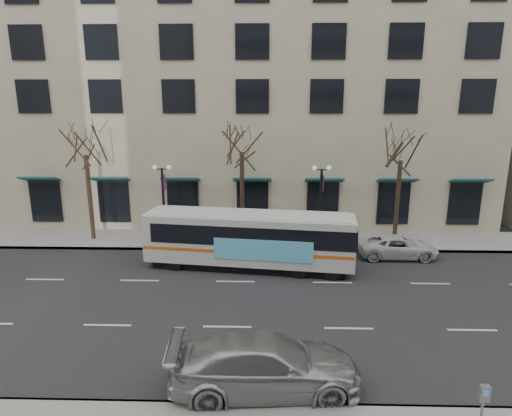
{
  "coord_description": "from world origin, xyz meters",
  "views": [
    {
      "loc": [
        1.61,
        -18.22,
        9.0
      ],
      "look_at": [
        1.08,
        2.03,
        4.0
      ],
      "focal_mm": 30.0,
      "sensor_mm": 36.0,
      "label": 1
    }
  ],
  "objects_px": {
    "tree_far_right": "(402,145)",
    "lamp_post_right": "(321,201)",
    "city_bus": "(251,238)",
    "silver_car": "(265,364)",
    "tree_far_mid": "(242,137)",
    "lamp_post_left": "(164,200)",
    "pay_station": "(484,397)",
    "tree_far_left": "(84,140)",
    "white_pickup": "(398,247)"
  },
  "relations": [
    {
      "from": "tree_far_right",
      "to": "lamp_post_right",
      "type": "height_order",
      "value": "tree_far_right"
    },
    {
      "from": "city_bus",
      "to": "silver_car",
      "type": "relative_size",
      "value": 1.92
    },
    {
      "from": "tree_far_mid",
      "to": "lamp_post_left",
      "type": "bearing_deg",
      "value": -173.15
    },
    {
      "from": "tree_far_mid",
      "to": "lamp_post_left",
      "type": "xyz_separation_m",
      "value": [
        -4.99,
        -0.6,
        -3.96
      ]
    },
    {
      "from": "tree_far_right",
      "to": "pay_station",
      "type": "height_order",
      "value": "tree_far_right"
    },
    {
      "from": "tree_far_mid",
      "to": "lamp_post_left",
      "type": "distance_m",
      "value": 6.4
    },
    {
      "from": "tree_far_left",
      "to": "tree_far_right",
      "type": "xyz_separation_m",
      "value": [
        20.0,
        0.0,
        -0.28
      ]
    },
    {
      "from": "lamp_post_left",
      "to": "pay_station",
      "type": "height_order",
      "value": "lamp_post_left"
    },
    {
      "from": "tree_far_left",
      "to": "lamp_post_left",
      "type": "distance_m",
      "value": 6.29
    },
    {
      "from": "tree_far_right",
      "to": "city_bus",
      "type": "bearing_deg",
      "value": -154.3
    },
    {
      "from": "tree_far_right",
      "to": "lamp_post_right",
      "type": "bearing_deg",
      "value": -173.15
    },
    {
      "from": "tree_far_mid",
      "to": "tree_far_right",
      "type": "height_order",
      "value": "tree_far_mid"
    },
    {
      "from": "silver_car",
      "to": "white_pickup",
      "type": "height_order",
      "value": "silver_car"
    },
    {
      "from": "tree_far_right",
      "to": "white_pickup",
      "type": "distance_m",
      "value": 6.36
    },
    {
      "from": "tree_far_left",
      "to": "tree_far_right",
      "type": "distance_m",
      "value": 20.0
    },
    {
      "from": "lamp_post_left",
      "to": "pay_station",
      "type": "xyz_separation_m",
      "value": [
        12.68,
        -15.97,
        -1.89
      ]
    },
    {
      "from": "tree_far_mid",
      "to": "silver_car",
      "type": "xyz_separation_m",
      "value": [
        1.59,
        -14.97,
        -6.02
      ]
    },
    {
      "from": "lamp_post_right",
      "to": "pay_station",
      "type": "distance_m",
      "value": 16.31
    },
    {
      "from": "tree_far_left",
      "to": "lamp_post_right",
      "type": "distance_m",
      "value": 15.48
    },
    {
      "from": "tree_far_mid",
      "to": "silver_car",
      "type": "relative_size",
      "value": 1.4
    },
    {
      "from": "tree_far_right",
      "to": "white_pickup",
      "type": "bearing_deg",
      "value": -102.37
    },
    {
      "from": "city_bus",
      "to": "pay_station",
      "type": "distance_m",
      "value": 13.98
    },
    {
      "from": "tree_far_mid",
      "to": "silver_car",
      "type": "height_order",
      "value": "tree_far_mid"
    },
    {
      "from": "city_bus",
      "to": "lamp_post_left",
      "type": "bearing_deg",
      "value": 153.45
    },
    {
      "from": "tree_far_left",
      "to": "lamp_post_right",
      "type": "height_order",
      "value": "tree_far_left"
    },
    {
      "from": "white_pickup",
      "to": "lamp_post_right",
      "type": "bearing_deg",
      "value": 65.83
    },
    {
      "from": "silver_car",
      "to": "lamp_post_left",
      "type": "bearing_deg",
      "value": 20.53
    },
    {
      "from": "tree_far_mid",
      "to": "tree_far_right",
      "type": "relative_size",
      "value": 1.06
    },
    {
      "from": "tree_far_mid",
      "to": "white_pickup",
      "type": "distance_m",
      "value": 11.61
    },
    {
      "from": "tree_far_left",
      "to": "white_pickup",
      "type": "bearing_deg",
      "value": -7.62
    },
    {
      "from": "tree_far_mid",
      "to": "lamp_post_right",
      "type": "height_order",
      "value": "tree_far_mid"
    },
    {
      "from": "tree_far_right",
      "to": "lamp_post_left",
      "type": "xyz_separation_m",
      "value": [
        -14.99,
        -0.6,
        -3.48
      ]
    },
    {
      "from": "silver_car",
      "to": "tree_far_right",
      "type": "bearing_deg",
      "value": -33.4
    },
    {
      "from": "white_pickup",
      "to": "silver_car",
      "type": "bearing_deg",
      "value": 147.8
    },
    {
      "from": "city_bus",
      "to": "white_pickup",
      "type": "bearing_deg",
      "value": 19.69
    },
    {
      "from": "tree_far_mid",
      "to": "white_pickup",
      "type": "relative_size",
      "value": 1.83
    },
    {
      "from": "silver_car",
      "to": "white_pickup",
      "type": "distance_m",
      "value": 14.65
    },
    {
      "from": "tree_far_right",
      "to": "lamp_post_right",
      "type": "distance_m",
      "value": 6.11
    },
    {
      "from": "tree_far_right",
      "to": "white_pickup",
      "type": "relative_size",
      "value": 1.73
    },
    {
      "from": "tree_far_mid",
      "to": "silver_car",
      "type": "distance_m",
      "value": 16.21
    },
    {
      "from": "tree_far_right",
      "to": "pay_station",
      "type": "bearing_deg",
      "value": -97.95
    },
    {
      "from": "lamp_post_left",
      "to": "city_bus",
      "type": "xyz_separation_m",
      "value": [
        5.71,
        -3.87,
        -1.24
      ]
    },
    {
      "from": "tree_far_right",
      "to": "silver_car",
      "type": "bearing_deg",
      "value": -119.33
    },
    {
      "from": "tree_far_mid",
      "to": "tree_far_right",
      "type": "xyz_separation_m",
      "value": [
        10.0,
        -0.0,
        -0.48
      ]
    },
    {
      "from": "white_pickup",
      "to": "pay_station",
      "type": "distance_m",
      "value": 14.09
    },
    {
      "from": "tree_far_right",
      "to": "city_bus",
      "type": "height_order",
      "value": "tree_far_right"
    },
    {
      "from": "tree_far_mid",
      "to": "lamp_post_right",
      "type": "relative_size",
      "value": 1.64
    },
    {
      "from": "tree_far_right",
      "to": "silver_car",
      "type": "relative_size",
      "value": 1.32
    },
    {
      "from": "lamp_post_right",
      "to": "pay_station",
      "type": "relative_size",
      "value": 4.19
    },
    {
      "from": "tree_far_left",
      "to": "silver_car",
      "type": "xyz_separation_m",
      "value": [
        11.59,
        -14.97,
        -5.81
      ]
    }
  ]
}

